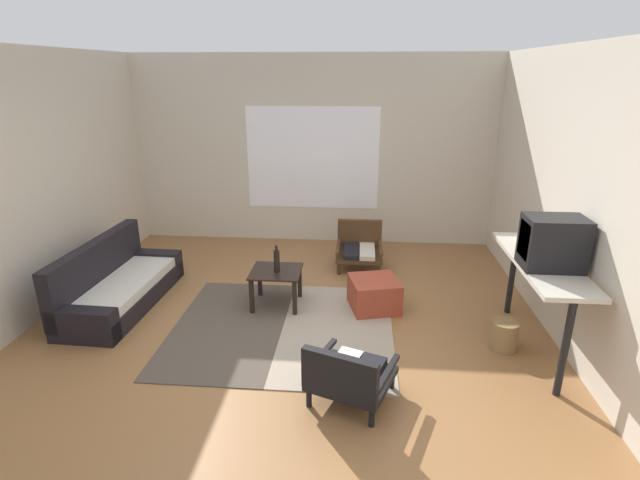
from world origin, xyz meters
name	(u,v)px	position (x,y,z in m)	size (l,w,h in m)	color
ground_plane	(282,343)	(0.00, 0.00, 0.00)	(7.80, 7.80, 0.00)	olive
far_wall_with_window	(313,151)	(0.00, 3.06, 1.35)	(5.60, 0.13, 2.70)	beige
side_wall_right	(584,205)	(2.66, 0.30, 1.35)	(0.12, 6.60, 2.70)	beige
side_wall_left	(11,193)	(-2.66, 0.30, 1.35)	(0.12, 6.60, 2.70)	beige
area_rug	(283,328)	(-0.04, 0.28, 0.01)	(2.20, 2.00, 0.01)	#4C4238
couch	(117,286)	(-1.94, 0.66, 0.22)	(0.73, 1.76, 0.72)	black
coffee_table	(276,278)	(-0.19, 0.79, 0.33)	(0.54, 0.51, 0.41)	black
armchair_by_window	(359,247)	(0.71, 2.04, 0.26)	(0.60, 0.61, 0.57)	#472D19
armchair_striped_foreground	(349,375)	(0.65, -0.81, 0.25)	(0.76, 0.75, 0.53)	black
ottoman_orange	(374,294)	(0.88, 0.79, 0.17)	(0.49, 0.49, 0.34)	#993D28
console_shelf	(541,270)	(2.32, 0.13, 0.79)	(0.48, 1.52, 0.88)	beige
crt_television	(553,243)	(2.31, -0.04, 1.11)	(0.48, 0.34, 0.44)	black
clay_vase	(529,233)	(2.32, 0.53, 1.00)	(0.20, 0.20, 0.32)	#935B38
glass_bottle	(277,261)	(-0.17, 0.75, 0.54)	(0.06, 0.06, 0.31)	black
wicker_basket	(504,335)	(2.07, 0.09, 0.14)	(0.25, 0.25, 0.28)	olive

